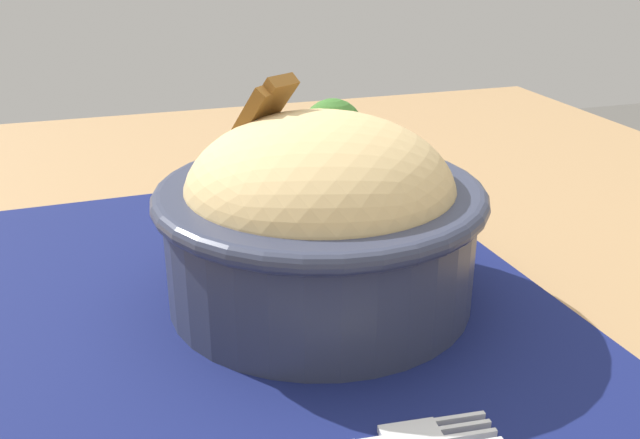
{
  "coord_description": "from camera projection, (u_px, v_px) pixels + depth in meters",
  "views": [
    {
      "loc": [
        0.34,
        -0.1,
        0.97
      ],
      "look_at": [
        -0.02,
        0.01,
        0.81
      ],
      "focal_mm": 40.32,
      "sensor_mm": 36.0,
      "label": 1
    }
  ],
  "objects": [
    {
      "name": "table",
      "position": [
        312.0,
        422.0,
        0.44
      ],
      "size": [
        1.04,
        0.92,
        0.76
      ],
      "color": "#99754C",
      "rests_on": "ground_plane"
    },
    {
      "name": "placemat",
      "position": [
        278.0,
        317.0,
        0.41
      ],
      "size": [
        0.46,
        0.34,
        0.0
      ],
      "primitive_type": "cube",
      "rotation": [
        0.0,
        0.0,
        0.03
      ],
      "color": "#11194C",
      "rests_on": "table"
    },
    {
      "name": "bowl",
      "position": [
        320.0,
        215.0,
        0.41
      ],
      "size": [
        0.2,
        0.2,
        0.13
      ],
      "color": "#2D3347",
      "rests_on": "placemat"
    }
  ]
}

